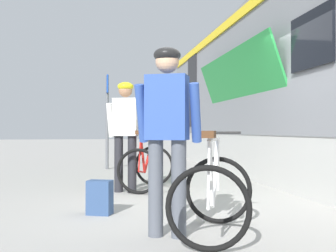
{
  "coord_description": "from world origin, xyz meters",
  "views": [
    {
      "loc": [
        -1.74,
        -4.95,
        0.99
      ],
      "look_at": [
        -0.75,
        0.73,
        1.05
      ],
      "focal_mm": 43.11,
      "sensor_mm": 36.0,
      "label": 1
    }
  ],
  "objects_px": {
    "platform_sign_post": "(107,105)",
    "cyclist_far_in_white": "(125,126)",
    "backpack_on_platform": "(100,197)",
    "bicycle_near_white": "(214,193)",
    "bicycle_far_red": "(147,165)",
    "cyclist_near_in_blue": "(167,123)"
  },
  "relations": [
    {
      "from": "bicycle_near_white",
      "to": "bicycle_far_red",
      "type": "xyz_separation_m",
      "value": [
        -0.26,
        3.04,
        0.0
      ]
    },
    {
      "from": "backpack_on_platform",
      "to": "platform_sign_post",
      "type": "bearing_deg",
      "value": 109.12
    },
    {
      "from": "bicycle_near_white",
      "to": "cyclist_far_in_white",
      "type": "bearing_deg",
      "value": 102.49
    },
    {
      "from": "cyclist_near_in_blue",
      "to": "bicycle_near_white",
      "type": "bearing_deg",
      "value": -7.56
    },
    {
      "from": "cyclist_near_in_blue",
      "to": "backpack_on_platform",
      "type": "xyz_separation_m",
      "value": [
        -0.61,
        1.11,
        -0.85
      ]
    },
    {
      "from": "bicycle_far_red",
      "to": "platform_sign_post",
      "type": "relative_size",
      "value": 0.52
    },
    {
      "from": "cyclist_near_in_blue",
      "to": "bicycle_far_red",
      "type": "bearing_deg",
      "value": 86.79
    },
    {
      "from": "cyclist_near_in_blue",
      "to": "backpack_on_platform",
      "type": "bearing_deg",
      "value": 118.95
    },
    {
      "from": "cyclist_near_in_blue",
      "to": "bicycle_near_white",
      "type": "height_order",
      "value": "cyclist_near_in_blue"
    },
    {
      "from": "bicycle_near_white",
      "to": "platform_sign_post",
      "type": "xyz_separation_m",
      "value": [
        -0.84,
        6.74,
        1.22
      ]
    },
    {
      "from": "cyclist_near_in_blue",
      "to": "bicycle_far_red",
      "type": "distance_m",
      "value": 3.06
    },
    {
      "from": "bicycle_near_white",
      "to": "backpack_on_platform",
      "type": "xyz_separation_m",
      "value": [
        -1.04,
        1.17,
        -0.2
      ]
    },
    {
      "from": "bicycle_far_red",
      "to": "bicycle_near_white",
      "type": "bearing_deg",
      "value": -85.06
    },
    {
      "from": "cyclist_far_in_white",
      "to": "cyclist_near_in_blue",
      "type": "bearing_deg",
      "value": -85.88
    },
    {
      "from": "cyclist_far_in_white",
      "to": "bicycle_near_white",
      "type": "height_order",
      "value": "cyclist_far_in_white"
    },
    {
      "from": "bicycle_far_red",
      "to": "backpack_on_platform",
      "type": "bearing_deg",
      "value": -112.63
    },
    {
      "from": "platform_sign_post",
      "to": "cyclist_far_in_white",
      "type": "bearing_deg",
      "value": -86.99
    },
    {
      "from": "backpack_on_platform",
      "to": "platform_sign_post",
      "type": "distance_m",
      "value": 5.76
    },
    {
      "from": "bicycle_far_red",
      "to": "cyclist_far_in_white",
      "type": "bearing_deg",
      "value": -152.18
    },
    {
      "from": "bicycle_near_white",
      "to": "bicycle_far_red",
      "type": "bearing_deg",
      "value": 94.94
    },
    {
      "from": "cyclist_far_in_white",
      "to": "bicycle_far_red",
      "type": "bearing_deg",
      "value": 27.82
    },
    {
      "from": "bicycle_near_white",
      "to": "bicycle_far_red",
      "type": "relative_size",
      "value": 1.0
    }
  ]
}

